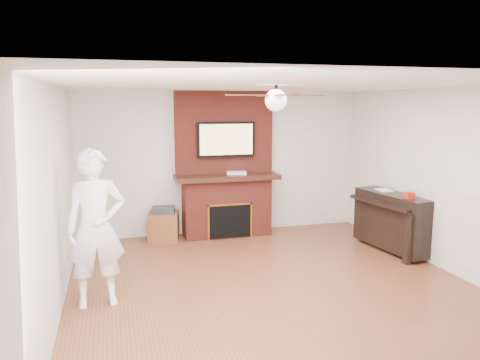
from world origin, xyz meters
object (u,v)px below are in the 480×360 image
object	(u,v)px
person	(96,228)
piano	(392,220)
fireplace	(226,179)
side_table	(164,225)

from	to	relation	value
person	piano	size ratio (longest dim) A/B	1.26
fireplace	piano	distance (m)	2.83
person	piano	world-z (taller)	person
fireplace	side_table	size ratio (longest dim) A/B	4.34
person	piano	xyz separation A→B (m)	(4.38, 0.87, -0.41)
side_table	person	bearing A→B (deg)	-101.27
person	side_table	xyz separation A→B (m)	(1.00, 2.40, -0.64)
person	piano	distance (m)	4.48
piano	person	bearing A→B (deg)	-176.75
fireplace	piano	xyz separation A→B (m)	(2.28, -1.61, -0.51)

